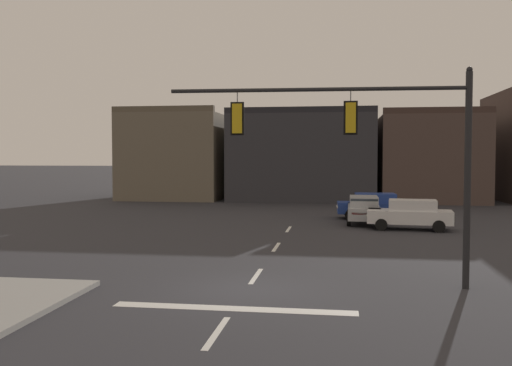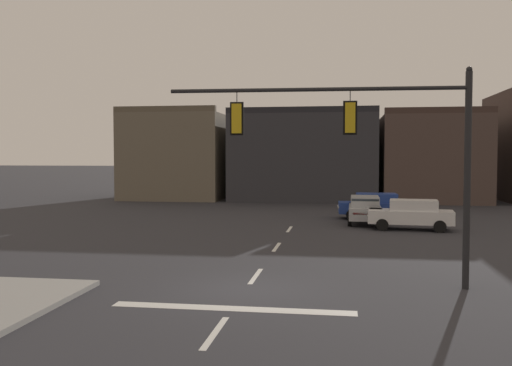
% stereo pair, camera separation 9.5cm
% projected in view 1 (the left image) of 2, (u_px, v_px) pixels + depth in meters
% --- Properties ---
extents(ground_plane, '(400.00, 400.00, 0.00)m').
position_uv_depth(ground_plane, '(246.00, 290.00, 16.57)').
color(ground_plane, '#2B2B30').
extents(stop_bar_paint, '(6.40, 0.50, 0.01)m').
position_uv_depth(stop_bar_paint, '(233.00, 308.00, 14.59)').
color(stop_bar_paint, silver).
rests_on(stop_bar_paint, ground).
extents(lane_centreline, '(0.16, 26.40, 0.01)m').
position_uv_depth(lane_centreline, '(256.00, 276.00, 18.54)').
color(lane_centreline, silver).
rests_on(lane_centreline, ground).
extents(signal_mast_near_side, '(9.03, 0.52, 6.57)m').
position_uv_depth(signal_mast_near_side, '(374.00, 138.00, 16.89)').
color(signal_mast_near_side, black).
rests_on(signal_mast_near_side, ground).
extents(car_lot_nearside, '(1.98, 4.49, 1.61)m').
position_uv_depth(car_lot_nearside, '(364.00, 209.00, 32.98)').
color(car_lot_nearside, '#9EA0A5').
rests_on(car_lot_nearside, ground).
extents(car_lot_middle, '(4.51, 2.05, 1.61)m').
position_uv_depth(car_lot_middle, '(373.00, 205.00, 35.40)').
color(car_lot_middle, navy).
rests_on(car_lot_middle, ground).
extents(car_lot_farside, '(4.59, 2.28, 1.61)m').
position_uv_depth(car_lot_farside, '(410.00, 214.00, 30.20)').
color(car_lot_farside, silver).
rests_on(car_lot_farside, ground).
extents(building_row, '(54.23, 12.73, 10.10)m').
position_uv_depth(building_row, '(425.00, 155.00, 50.56)').
color(building_row, '#665B4C').
rests_on(building_row, ground).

